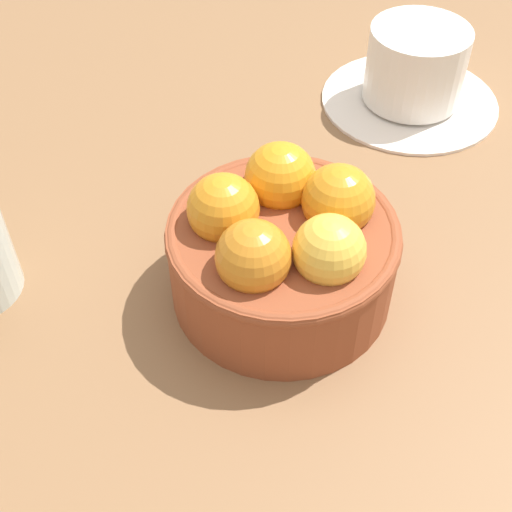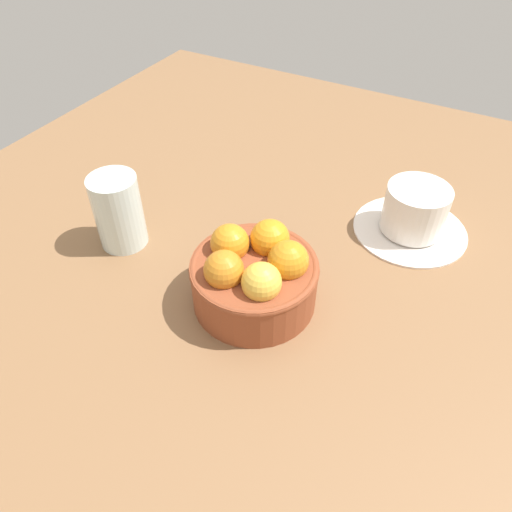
# 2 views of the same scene
# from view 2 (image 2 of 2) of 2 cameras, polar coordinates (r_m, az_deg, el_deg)

# --- Properties ---
(ground_plane) EXTENTS (1.28, 1.12, 0.04)m
(ground_plane) POSITION_cam_2_polar(r_m,az_deg,el_deg) (0.62, -0.19, -6.21)
(ground_plane) COLOR brown
(terracotta_bowl) EXTENTS (0.15, 0.15, 0.09)m
(terracotta_bowl) POSITION_cam_2_polar(r_m,az_deg,el_deg) (0.57, -0.18, -2.21)
(terracotta_bowl) COLOR brown
(terracotta_bowl) RESTS_ON ground_plane
(coffee_cup) EXTENTS (0.16, 0.16, 0.07)m
(coffee_cup) POSITION_cam_2_polar(r_m,az_deg,el_deg) (0.71, 17.88, 4.69)
(coffee_cup) COLOR white
(coffee_cup) RESTS_ON ground_plane
(water_glass) EXTENTS (0.06, 0.06, 0.10)m
(water_glass) POSITION_cam_2_polar(r_m,az_deg,el_deg) (0.68, -15.70, 5.01)
(water_glass) COLOR silver
(water_glass) RESTS_ON ground_plane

